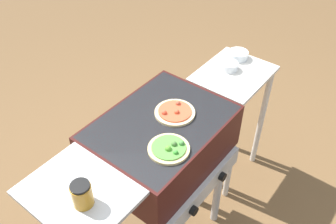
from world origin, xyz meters
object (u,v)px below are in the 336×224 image
at_px(prep_table, 229,104).
at_px(grill, 160,146).
at_px(topping_bowl_far, 238,55).
at_px(sauce_jar, 82,194).
at_px(pizza_pepperoni, 175,112).
at_px(pizza_veggie, 169,148).
at_px(topping_bowl_near, 229,66).

bearing_deg(prep_table, grill, -179.63).
bearing_deg(topping_bowl_far, sauce_jar, -175.04).
bearing_deg(sauce_jar, topping_bowl_far, 4.96).
xyz_separation_m(pizza_pepperoni, prep_table, (0.58, 0.02, -0.34)).
xyz_separation_m(sauce_jar, prep_table, (1.16, 0.05, -0.38)).
height_order(grill, sauce_jar, sauce_jar).
bearing_deg(grill, pizza_veggie, -127.63).
bearing_deg(topping_bowl_far, pizza_veggie, -168.10).
distance_m(pizza_pepperoni, prep_table, 0.68).
distance_m(prep_table, topping_bowl_far, 0.30).
xyz_separation_m(pizza_veggie, topping_bowl_far, (0.92, 0.19, -0.09)).
bearing_deg(topping_bowl_near, pizza_veggie, -167.35).
xyz_separation_m(grill, topping_bowl_far, (0.82, 0.06, 0.07)).
bearing_deg(prep_table, topping_bowl_far, 22.19).
height_order(pizza_pepperoni, pizza_veggie, pizza_veggie).
bearing_deg(grill, topping_bowl_far, 4.43).
distance_m(pizza_veggie, topping_bowl_far, 0.94).
xyz_separation_m(grill, pizza_pepperoni, (0.09, -0.01, 0.15)).
xyz_separation_m(prep_table, topping_bowl_near, (0.01, 0.04, 0.26)).
height_order(pizza_pepperoni, topping_bowl_far, pizza_pepperoni).
relative_size(sauce_jar, topping_bowl_near, 0.99).
height_order(prep_table, topping_bowl_far, topping_bowl_far).
relative_size(pizza_pepperoni, topping_bowl_far, 1.54).
relative_size(pizza_pepperoni, prep_table, 0.23).
bearing_deg(prep_table, pizza_veggie, -170.13).
height_order(pizza_pepperoni, prep_table, pizza_pepperoni).
xyz_separation_m(topping_bowl_near, topping_bowl_far, (0.14, 0.02, 0.00)).
relative_size(sauce_jar, prep_table, 0.12).
height_order(pizza_veggie, prep_table, pizza_veggie).
bearing_deg(sauce_jar, prep_table, 2.68).
bearing_deg(pizza_pepperoni, topping_bowl_far, 5.92).
distance_m(grill, sauce_jar, 0.53).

